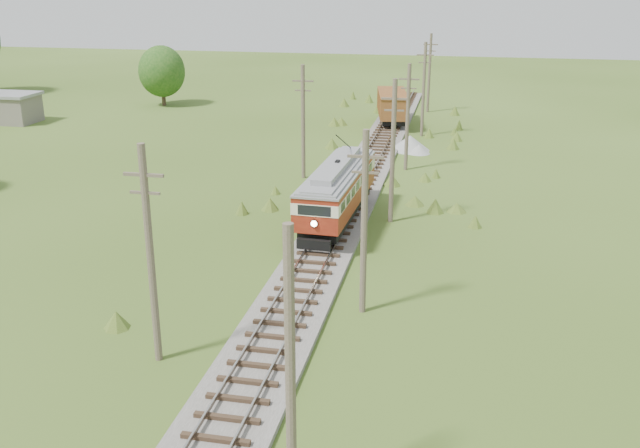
# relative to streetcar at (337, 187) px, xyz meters

# --- Properties ---
(railbed_main) EXTENTS (3.60, 96.00, 0.57)m
(railbed_main) POSITION_rel_streetcar_xyz_m (0.00, 4.38, -2.32)
(railbed_main) COLOR #605B54
(railbed_main) RESTS_ON ground
(streetcar) EXTENTS (3.19, 11.73, 5.32)m
(streetcar) POSITION_rel_streetcar_xyz_m (0.00, 0.00, 0.00)
(streetcar) COLOR black
(streetcar) RESTS_ON ground
(gondola) EXTENTS (4.17, 8.97, 2.87)m
(gondola) POSITION_rel_streetcar_xyz_m (0.00, 31.95, -0.40)
(gondola) COLOR black
(gondola) RESTS_ON ground
(gravel_pile) EXTENTS (3.67, 3.89, 1.34)m
(gravel_pile) POSITION_rel_streetcar_xyz_m (2.90, 21.02, -1.88)
(gravel_pile) COLOR gray
(gravel_pile) RESTS_ON ground
(utility_pole_r_1) EXTENTS (0.30, 0.30, 8.80)m
(utility_pole_r_1) POSITION_rel_streetcar_xyz_m (3.10, -24.62, 1.89)
(utility_pole_r_1) COLOR brown
(utility_pole_r_1) RESTS_ON ground
(utility_pole_r_2) EXTENTS (1.60, 0.30, 8.60)m
(utility_pole_r_2) POSITION_rel_streetcar_xyz_m (3.30, -11.62, 1.92)
(utility_pole_r_2) COLOR brown
(utility_pole_r_2) RESTS_ON ground
(utility_pole_r_3) EXTENTS (1.60, 0.30, 9.00)m
(utility_pole_r_3) POSITION_rel_streetcar_xyz_m (3.20, 1.38, 2.12)
(utility_pole_r_3) COLOR brown
(utility_pole_r_3) RESTS_ON ground
(utility_pole_r_4) EXTENTS (1.60, 0.30, 8.40)m
(utility_pole_r_4) POSITION_rel_streetcar_xyz_m (3.00, 14.38, 1.81)
(utility_pole_r_4) COLOR brown
(utility_pole_r_4) RESTS_ON ground
(utility_pole_r_5) EXTENTS (1.60, 0.30, 8.90)m
(utility_pole_r_5) POSITION_rel_streetcar_xyz_m (3.40, 27.38, 2.07)
(utility_pole_r_5) COLOR brown
(utility_pole_r_5) RESTS_ON ground
(utility_pole_r_6) EXTENTS (1.60, 0.30, 8.70)m
(utility_pole_r_6) POSITION_rel_streetcar_xyz_m (3.20, 40.38, 1.97)
(utility_pole_r_6) COLOR brown
(utility_pole_r_6) RESTS_ON ground
(utility_pole_l_a) EXTENTS (1.60, 0.30, 9.00)m
(utility_pole_l_a) POSITION_rel_streetcar_xyz_m (-4.20, -17.62, 2.12)
(utility_pole_l_a) COLOR brown
(utility_pole_l_a) RESTS_ON ground
(utility_pole_l_b) EXTENTS (1.60, 0.30, 8.60)m
(utility_pole_l_b) POSITION_rel_streetcar_xyz_m (-4.50, 10.38, 1.92)
(utility_pole_l_b) COLOR brown
(utility_pole_l_b) RESTS_ON ground
(tree_mid_a) EXTENTS (5.46, 5.46, 7.03)m
(tree_mid_a) POSITION_rel_streetcar_xyz_m (-28.00, 38.38, 1.51)
(tree_mid_a) COLOR #38281C
(tree_mid_a) RESTS_ON ground
(shed) EXTENTS (6.40, 4.40, 3.10)m
(shed) POSITION_rel_streetcar_xyz_m (-40.00, 25.38, -0.94)
(shed) COLOR slate
(shed) RESTS_ON ground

